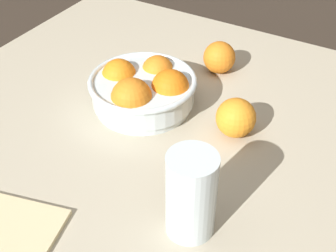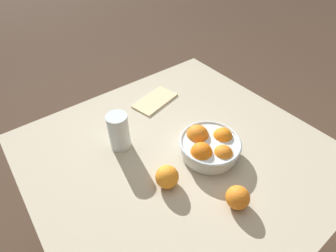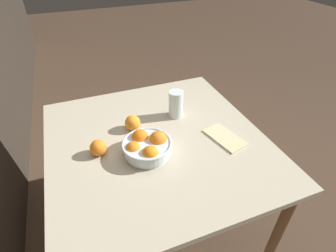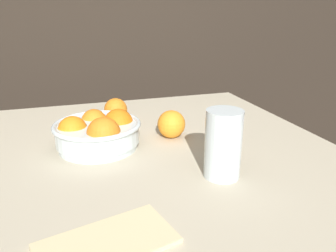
{
  "view_description": "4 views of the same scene",
  "coord_description": "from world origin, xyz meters",
  "views": [
    {
      "loc": [
        0.37,
        -0.59,
        1.32
      ],
      "look_at": [
        0.04,
        -0.03,
        0.8
      ],
      "focal_mm": 50.0,
      "sensor_mm": 36.0,
      "label": 1
    },
    {
      "loc": [
        0.44,
        0.49,
        1.47
      ],
      "look_at": [
        0.0,
        -0.07,
        0.81
      ],
      "focal_mm": 28.0,
      "sensor_mm": 36.0,
      "label": 2
    },
    {
      "loc": [
        -0.92,
        0.3,
        1.55
      ],
      "look_at": [
        0.02,
        -0.07,
        0.78
      ],
      "focal_mm": 28.0,
      "sensor_mm": 36.0,
      "label": 3
    },
    {
      "loc": [
        -0.14,
        -0.73,
        1.07
      ],
      "look_at": [
        0.07,
        -0.05,
        0.82
      ],
      "focal_mm": 35.0,
      "sensor_mm": 36.0,
      "label": 4
    }
  ],
  "objects": [
    {
      "name": "orange_loose_near_bowl",
      "position": [
        0.12,
        0.08,
        0.77
      ],
      "size": [
        0.08,
        0.08,
        0.08
      ],
      "primitive_type": "sphere",
      "color": "orange",
      "rests_on": "dining_table"
    },
    {
      "name": "fruit_bowl",
      "position": [
        -0.08,
        0.07,
        0.77
      ],
      "size": [
        0.22,
        0.22,
        0.1
      ],
      "color": "silver",
      "rests_on": "dining_table"
    },
    {
      "name": "orange_loose_front",
      "position": [
        -0.0,
        0.27,
        0.77
      ],
      "size": [
        0.07,
        0.07,
        0.07
      ],
      "primitive_type": "sphere",
      "color": "orange",
      "rests_on": "dining_table"
    },
    {
      "name": "dining_table",
      "position": [
        0.0,
        0.0,
        0.65
      ],
      "size": [
        1.05,
        1.02,
        0.73
      ],
      "color": "#B7AD93",
      "rests_on": "ground_plane"
    },
    {
      "name": "napkin",
      "position": [
        -0.11,
        -0.31,
        0.73
      ],
      "size": [
        0.23,
        0.15,
        0.01
      ],
      "primitive_type": "cube",
      "rotation": [
        0.0,
        0.0,
        0.24
      ],
      "color": "beige",
      "rests_on": "dining_table"
    },
    {
      "name": "juice_glass",
      "position": [
        0.16,
        -0.16,
        0.8
      ],
      "size": [
        0.08,
        0.08,
        0.15
      ],
      "color": "#F4A314",
      "rests_on": "dining_table"
    }
  ]
}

